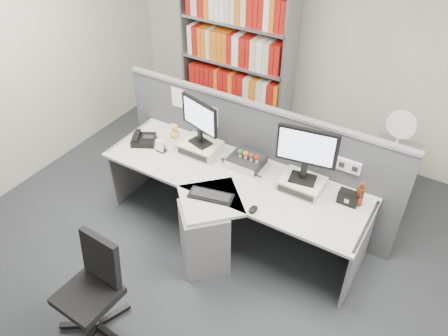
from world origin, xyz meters
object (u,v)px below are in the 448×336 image
Objects in this scene: desk_phone at (143,139)px; desk_fan at (401,127)px; cola_bottle at (359,196)px; monitor_right at (307,151)px; keyboard at (211,196)px; desk_calendar at (161,147)px; monitor_left at (199,119)px; office_chair at (94,286)px; shelving_unit at (237,64)px; desktop_pc at (246,161)px; filing_cabinet at (386,179)px; desk at (221,209)px; speaker at (348,198)px; mouse at (253,209)px.

desk_phone is 2.58m from desk_fan.
monitor_right is at bearing -173.71° from cola_bottle.
keyboard is (-0.64, -0.53, -0.41)m from monitor_right.
cola_bottle is at bearing 7.47° from desk_calendar.
keyboard is at bearing -48.91° from monitor_left.
office_chair reaches higher than desk_calendar.
desktop_pc is at bearing -56.93° from shelving_unit.
keyboard is 1.98m from desk_fan.
keyboard is at bearing -128.27° from filing_cabinet.
desk_calendar reaches higher than desk.
desk is at bearing -158.75° from cola_bottle.
monitor_right reaches higher than desk.
filing_cabinet is (1.17, 0.97, -0.41)m from desktop_pc.
monitor_left reaches higher than desktop_pc.
desk_phone is (-1.07, 0.21, 0.30)m from desk.
desk_fan is (1.20, 1.40, 0.55)m from desk.
cola_bottle is (1.95, 0.26, 0.04)m from desk_calendar.
desktop_pc is 1.71m from shelving_unit.
office_chair is (-0.37, -1.14, -0.25)m from keyboard.
desk_fan is 3.16m from office_chair.
cola_bottle is at bearing -94.21° from desk_fan.
desk_fan is at bearing 85.79° from cola_bottle.
monitor_right is 1.74× the size of desk_phone.
mouse is at bearing -141.79° from speaker.
monitor_right is 1.66× the size of desktop_pc.
cola_bottle is 2.48m from shelving_unit.
desk_fan is at bearing 81.34° from speaker.
monitor_left is (-0.47, 0.38, 0.65)m from desk.
shelving_unit is 3.21m from office_chair.
desktop_pc is 0.16× the size of shelving_unit.
filing_cabinet is at bearing 81.34° from speaker.
desk is 1.13m from desk_phone.
office_chair is at bearing -103.56° from desktop_pc.
monitor_left is 2.70× the size of speaker.
monitor_left is 1.49× the size of desktop_pc.
shelving_unit reaches higher than desk_calendar.
keyboard is 1.20m from speaker.
shelving_unit is at bearing 167.93° from filing_cabinet.
desk_phone is at bearing 175.01° from desk_calendar.
mouse is 0.15× the size of filing_cabinet.
desk_phone reaches higher than desktop_pc.
desk is 14.58× the size of speaker.
desk_calendar is at bearing -172.12° from monitor_right.
monitor_right is 0.61m from cola_bottle.
monitor_right reaches higher than desk_calendar.
cola_bottle is at bearing 1.99° from monitor_left.
monitor_left is 1.55× the size of desk_phone.
desk is at bearing -130.62° from desk_fan.
desktop_pc reaches higher than keyboard.
monitor_left is 1.98× the size of cola_bottle.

